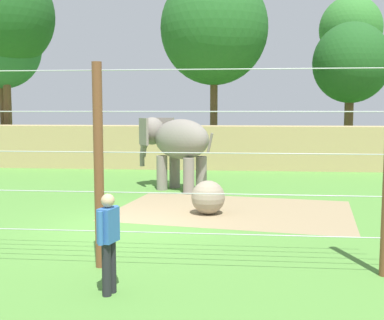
% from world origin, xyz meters
% --- Properties ---
extents(ground_plane, '(120.00, 120.00, 0.00)m').
position_xyz_m(ground_plane, '(0.00, 0.00, 0.00)').
color(ground_plane, '#518938').
extents(dirt_patch, '(7.55, 5.69, 0.01)m').
position_xyz_m(dirt_patch, '(2.66, 2.34, 0.00)').
color(dirt_patch, '#937F5B').
rests_on(dirt_patch, ground).
extents(embankment_wall, '(36.00, 1.80, 2.18)m').
position_xyz_m(embankment_wall, '(0.00, 12.67, 1.09)').
color(embankment_wall, tan).
rests_on(embankment_wall, ground).
extents(elephant, '(3.26, 2.75, 2.72)m').
position_xyz_m(elephant, '(0.48, 5.89, 1.80)').
color(elephant, gray).
rests_on(elephant, ground).
extents(enrichment_ball, '(0.98, 0.98, 0.98)m').
position_xyz_m(enrichment_ball, '(1.95, 1.78, 0.49)').
color(enrichment_ball, gray).
rests_on(enrichment_ball, ground).
extents(cable_fence, '(11.95, 0.19, 3.90)m').
position_xyz_m(cable_fence, '(0.06, -3.12, 1.96)').
color(cable_fence, brown).
rests_on(cable_fence, ground).
extents(zookeeper, '(0.31, 0.59, 1.67)m').
position_xyz_m(zookeeper, '(0.72, -4.45, 0.93)').
color(zookeeper, '#232328').
rests_on(zookeeper, ground).
extents(tree_far_left, '(3.93, 3.93, 10.18)m').
position_xyz_m(tree_far_left, '(9.87, 20.26, 8.03)').
color(tree_far_left, brown).
rests_on(tree_far_left, ground).
extents(tree_left_of_centre, '(5.63, 5.63, 11.29)m').
position_xyz_m(tree_left_of_centre, '(-10.50, 14.96, 8.31)').
color(tree_left_of_centre, brown).
rests_on(tree_left_of_centre, ground).
extents(tree_behind_wall, '(4.55, 4.55, 9.01)m').
position_xyz_m(tree_behind_wall, '(-10.99, 15.44, 6.58)').
color(tree_behind_wall, brown).
rests_on(tree_behind_wall, ground).
extents(tree_right_of_centre, '(6.24, 6.24, 10.99)m').
position_xyz_m(tree_right_of_centre, '(1.35, 16.68, 7.69)').
color(tree_right_of_centre, brown).
rests_on(tree_right_of_centre, ground).
extents(tree_far_right, '(4.45, 4.45, 8.06)m').
position_xyz_m(tree_far_right, '(9.34, 17.37, 5.69)').
color(tree_far_right, brown).
rests_on(tree_far_right, ground).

